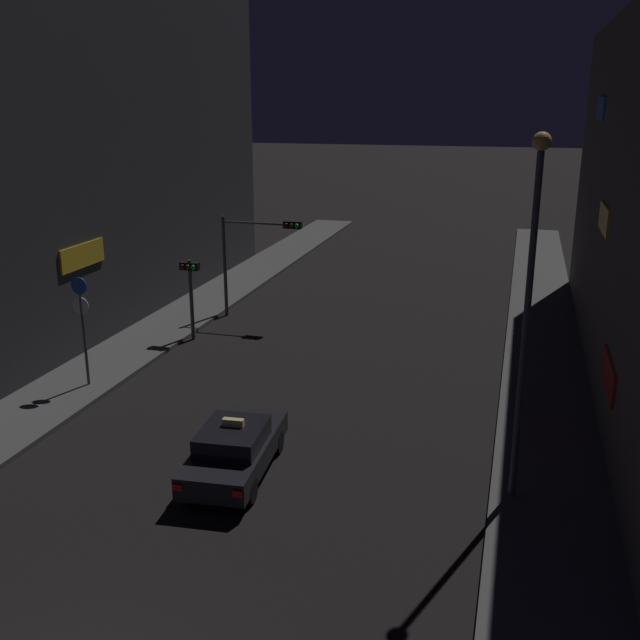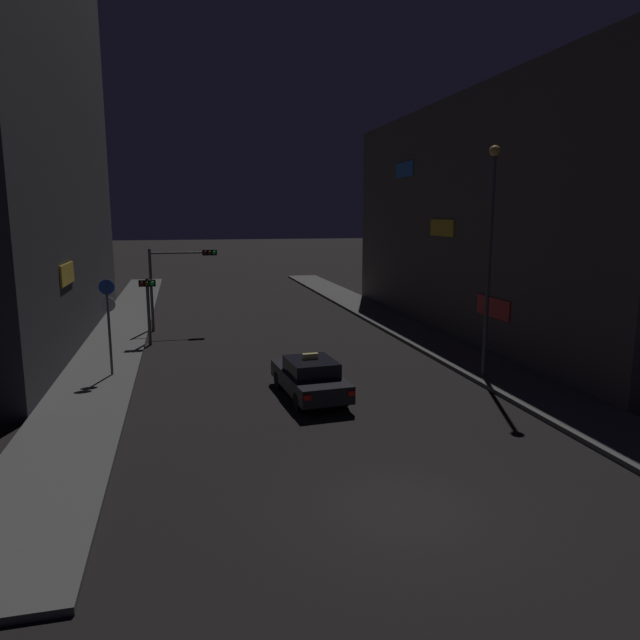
% 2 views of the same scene
% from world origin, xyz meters
% --- Properties ---
extents(ground_plane, '(300.00, 300.00, 0.00)m').
position_xyz_m(ground_plane, '(0.00, 0.00, 0.00)').
color(ground_plane, black).
extents(sidewalk_left, '(2.96, 50.88, 0.16)m').
position_xyz_m(sidewalk_left, '(-7.89, 23.44, 0.08)').
color(sidewalk_left, '#4C4C4C').
rests_on(sidewalk_left, ground_plane).
extents(sidewalk_right, '(2.96, 50.88, 0.16)m').
position_xyz_m(sidewalk_right, '(7.89, 23.44, 0.08)').
color(sidewalk_right, '#4C4C4C').
rests_on(sidewalk_right, ground_plane).
extents(building_facade_right, '(10.41, 28.45, 12.49)m').
position_xyz_m(building_facade_right, '(14.53, 18.22, 6.25)').
color(building_facade_right, '#514C47').
rests_on(building_facade_right, ground_plane).
extents(taxi, '(2.13, 4.57, 1.62)m').
position_xyz_m(taxi, '(-0.21, 8.33, 0.74)').
color(taxi, black).
rests_on(taxi, ground_plane).
extents(traffic_light_overhead, '(3.73, 0.42, 4.61)m').
position_xyz_m(traffic_light_overhead, '(-4.69, 22.06, 3.38)').
color(traffic_light_overhead, '#47474C').
rests_on(traffic_light_overhead, ground_plane).
extents(traffic_light_left_kerb, '(0.80, 0.42, 3.37)m').
position_xyz_m(traffic_light_left_kerb, '(-6.16, 18.44, 2.44)').
color(traffic_light_left_kerb, '#47474C').
rests_on(traffic_light_left_kerb, ground_plane).
extents(sign_pole_left, '(0.59, 0.10, 3.80)m').
position_xyz_m(sign_pole_left, '(-7.35, 12.56, 2.47)').
color(sign_pole_left, '#47474C').
rests_on(sign_pole_left, sidewalk_left).
extents(street_lamp_near_block, '(0.41, 0.41, 8.80)m').
position_xyz_m(street_lamp_near_block, '(6.94, 8.91, 5.44)').
color(street_lamp_near_block, '#47474C').
rests_on(street_lamp_near_block, sidewalk_right).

